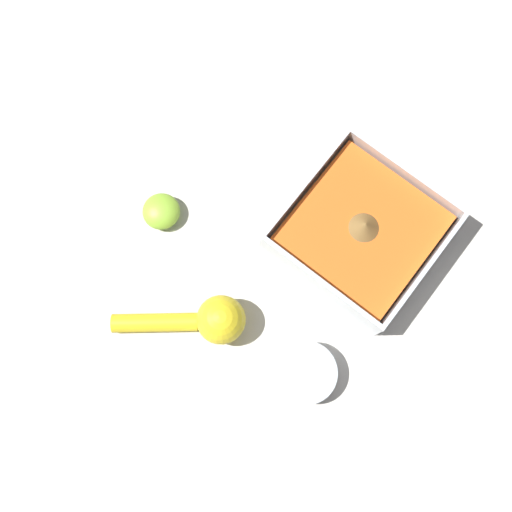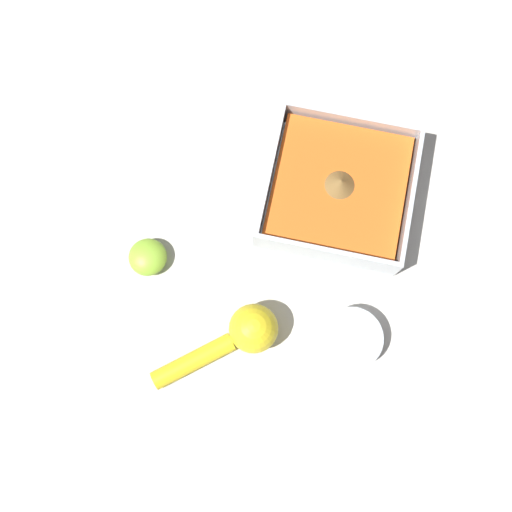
{
  "view_description": "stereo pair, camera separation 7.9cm",
  "coord_description": "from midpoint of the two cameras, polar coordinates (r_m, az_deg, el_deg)",
  "views": [
    {
      "loc": [
        -0.02,
        -0.26,
        0.81
      ],
      "look_at": [
        -0.13,
        -0.12,
        0.03
      ],
      "focal_mm": 42.0,
      "sensor_mm": 36.0,
      "label": 1
    },
    {
      "loc": [
        -0.09,
        -0.29,
        0.81
      ],
      "look_at": [
        -0.13,
        -0.12,
        0.03
      ],
      "focal_mm": 42.0,
      "sensor_mm": 36.0,
      "label": 2
    }
  ],
  "objects": [
    {
      "name": "ground_plane",
      "position": [
        0.85,
        7.37,
        5.09
      ],
      "size": [
        4.0,
        4.0,
        0.0
      ],
      "primitive_type": "plane",
      "color": "beige"
    },
    {
      "name": "lemon_half",
      "position": [
        0.83,
        -12.92,
        -0.71
      ],
      "size": [
        0.05,
        0.05,
        0.03
      ],
      "color": "#93CC38",
      "rests_on": "ground_plane"
    },
    {
      "name": "square_dish",
      "position": [
        0.83,
        5.12,
        5.66
      ],
      "size": [
        0.2,
        0.2,
        0.06
      ],
      "color": "silver",
      "rests_on": "ground_plane"
    },
    {
      "name": "lemon_squeezer",
      "position": [
        0.78,
        -4.31,
        -8.19
      ],
      "size": [
        0.15,
        0.13,
        0.06
      ],
      "rotation": [
        0.0,
        0.0,
        0.68
      ],
      "color": "yellow",
      "rests_on": "ground_plane"
    },
    {
      "name": "spice_bowl",
      "position": [
        0.8,
        6.25,
        -8.49
      ],
      "size": [
        0.08,
        0.08,
        0.03
      ],
      "color": "silver",
      "rests_on": "ground_plane"
    }
  ]
}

